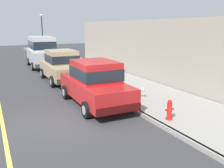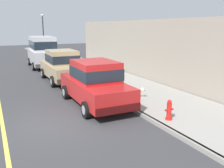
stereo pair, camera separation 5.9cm
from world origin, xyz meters
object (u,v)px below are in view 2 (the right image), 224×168
object	(u,v)px
street_lamp	(43,30)
fire_hydrant	(169,110)
car_red_sedan	(95,83)
car_silver_van	(42,50)
dog_white	(138,91)
car_tan_sedan	(62,65)

from	to	relation	value
street_lamp	fire_hydrant	bearing A→B (deg)	-89.72
car_red_sedan	street_lamp	world-z (taller)	street_lamp
car_silver_van	street_lamp	xyz separation A→B (m)	(1.36, 6.21, 1.51)
car_red_sedan	dog_white	size ratio (longest dim) A/B	7.58
car_tan_sedan	street_lamp	distance (m)	12.58
fire_hydrant	street_lamp	world-z (taller)	street_lamp
car_red_sedan	car_silver_van	distance (m)	11.50
car_silver_van	car_tan_sedan	bearing A→B (deg)	-90.17
dog_white	car_red_sedan	bearing A→B (deg)	174.01
car_silver_van	dog_white	world-z (taller)	car_silver_van
car_silver_van	street_lamp	world-z (taller)	street_lamp
dog_white	fire_hydrant	size ratio (longest dim) A/B	0.84
car_red_sedan	dog_white	bearing A→B (deg)	-5.99
car_red_sedan	car_tan_sedan	bearing A→B (deg)	89.91
car_red_sedan	fire_hydrant	distance (m)	3.49
car_silver_van	dog_white	xyz separation A→B (m)	(1.99, -11.70, -0.97)
car_silver_van	fire_hydrant	distance (m)	14.70
car_red_sedan	fire_hydrant	bearing A→B (deg)	-64.40
car_red_sedan	car_tan_sedan	world-z (taller)	same
car_red_sedan	car_silver_van	size ratio (longest dim) A/B	0.93
car_tan_sedan	dog_white	world-z (taller)	car_tan_sedan
car_red_sedan	dog_white	world-z (taller)	car_red_sedan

